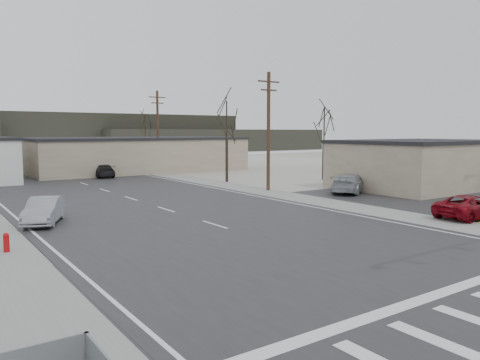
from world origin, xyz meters
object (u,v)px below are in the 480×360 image
(fire_hydrant, at_px, (6,243))
(car_parked_dark_b, at_px, (395,180))
(car_parked_red, at_px, (471,207))
(car_far_a, at_px, (103,171))
(car_far_b, at_px, (31,166))
(car_parked_silver, at_px, (350,183))
(sedan_crossing, at_px, (44,210))

(fire_hydrant, height_order, car_parked_dark_b, car_parked_dark_b)
(car_parked_red, bearing_deg, fire_hydrant, 75.89)
(car_far_a, relative_size, car_far_b, 1.12)
(car_parked_red, distance_m, car_parked_silver, 12.12)
(car_parked_dark_b, relative_size, car_parked_silver, 0.80)
(sedan_crossing, bearing_deg, car_far_a, 89.21)
(car_parked_dark_b, bearing_deg, car_far_a, 26.78)
(sedan_crossing, relative_size, car_parked_dark_b, 1.00)
(fire_hydrant, bearing_deg, car_parked_red, -16.11)
(car_far_a, distance_m, car_far_b, 12.17)
(fire_hydrant, xyz_separation_m, car_far_a, (13.93, 29.52, 0.29))
(sedan_crossing, distance_m, car_parked_silver, 23.61)
(fire_hydrant, relative_size, car_parked_dark_b, 0.20)
(car_far_a, height_order, car_parked_red, car_far_a)
(car_parked_dark_b, distance_m, car_parked_silver, 5.60)
(car_parked_red, height_order, car_parked_dark_b, car_parked_dark_b)
(car_far_a, distance_m, car_parked_red, 37.55)
(fire_hydrant, height_order, sedan_crossing, sedan_crossing)
(car_far_a, bearing_deg, car_parked_red, 112.99)
(car_parked_silver, bearing_deg, car_parked_dark_b, -122.00)
(fire_hydrant, bearing_deg, sedan_crossing, 64.34)
(fire_hydrant, xyz_separation_m, car_parked_silver, (26.30, 5.00, 0.37))
(fire_hydrant, height_order, car_parked_red, car_parked_red)
(car_parked_red, relative_size, car_parked_dark_b, 1.11)
(sedan_crossing, xyz_separation_m, car_far_b, (5.86, 34.82, 0.01))
(fire_hydrant, distance_m, car_far_a, 32.64)
(car_far_b, distance_m, car_parked_red, 49.54)
(car_far_b, bearing_deg, car_parked_red, -52.70)
(sedan_crossing, xyz_separation_m, car_parked_red, (20.80, -12.41, -0.06))
(sedan_crossing, relative_size, car_far_a, 0.90)
(sedan_crossing, bearing_deg, car_parked_red, -6.44)
(car_parked_dark_b, bearing_deg, car_far_b, 24.00)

